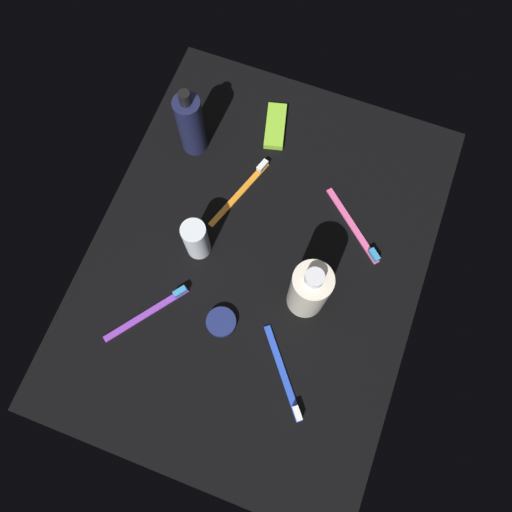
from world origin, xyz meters
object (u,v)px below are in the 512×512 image
lotion_bottle (191,124)px  deodorant_stick (196,240)px  bodywash_bottle (309,290)px  toothbrush_orange (243,189)px  snack_bar_lime (275,126)px  cream_tin_left (221,322)px  toothbrush_pink (356,229)px  toothbrush_purple (151,310)px  toothbrush_blue (285,378)px

lotion_bottle → deodorant_stick: (21.08, 9.60, -2.53)cm
bodywash_bottle → toothbrush_orange: (-17.17, -19.35, -7.36)cm
bodywash_bottle → snack_bar_lime: 38.52cm
lotion_bottle → toothbrush_orange: size_ratio=1.02×
toothbrush_orange → cream_tin_left: size_ratio=3.07×
lotion_bottle → bodywash_bottle: 40.21cm
toothbrush_orange → bodywash_bottle: bearing=48.4°
toothbrush_orange → toothbrush_pink: size_ratio=1.20×
cream_tin_left → toothbrush_pink: bearing=145.7°
toothbrush_orange → deodorant_stick: bearing=-13.8°
toothbrush_purple → toothbrush_orange: bearing=166.3°
toothbrush_blue → cream_tin_left: (-5.49, -14.65, 0.15)cm
toothbrush_pink → snack_bar_lime: 28.14cm
bodywash_bottle → cream_tin_left: bodywash_bottle is taller
lotion_bottle → snack_bar_lime: lotion_bottle is taller
deodorant_stick → snack_bar_lime: bearing=170.9°
toothbrush_purple → bodywash_bottle: bearing=114.8°
lotion_bottle → snack_bar_lime: 18.79cm
toothbrush_pink → snack_bar_lime: size_ratio=1.39×
deodorant_stick → snack_bar_lime: 31.45cm
lotion_bottle → cream_tin_left: 39.12cm
bodywash_bottle → snack_bar_lime: (-33.26, -18.05, -7.21)cm
bodywash_bottle → toothbrush_blue: bodywash_bottle is taller
bodywash_bottle → toothbrush_purple: bodywash_bottle is taller
bodywash_bottle → cream_tin_left: 18.01cm
deodorant_stick → toothbrush_pink: 31.68cm
toothbrush_purple → cream_tin_left: toothbrush_purple is taller
toothbrush_pink → toothbrush_orange: bearing=-90.5°
toothbrush_orange → toothbrush_blue: (32.39, 20.67, 0.00)cm
toothbrush_pink → bodywash_bottle: bearing=-16.0°
toothbrush_purple → toothbrush_pink: bearing=132.9°
bodywash_bottle → deodorant_stick: bearing=-96.3°
deodorant_stick → cream_tin_left: 16.22cm
toothbrush_pink → cream_tin_left: (26.67, -18.20, 0.15)cm
lotion_bottle → toothbrush_pink: lotion_bottle is taller
bodywash_bottle → toothbrush_pink: bodywash_bottle is taller
toothbrush_orange → toothbrush_purple: bearing=-13.7°
bodywash_bottle → toothbrush_orange: bearing=-131.6°
toothbrush_orange → snack_bar_lime: (-16.09, 1.29, 0.14)cm
bodywash_bottle → toothbrush_pink: size_ratio=1.22×
bodywash_bottle → deodorant_stick: bodywash_bottle is taller
bodywash_bottle → toothbrush_orange: 26.89cm
snack_bar_lime → cream_tin_left: (42.99, 4.72, 0.00)cm
bodywash_bottle → deodorant_stick: size_ratio=1.68×
deodorant_stick → cream_tin_left: deodorant_stick is taller
deodorant_stick → toothbrush_orange: size_ratio=0.60×
toothbrush_purple → toothbrush_blue: size_ratio=1.03×
snack_bar_lime → cream_tin_left: bearing=-8.0°
toothbrush_orange → toothbrush_pink: (0.23, 24.21, 0.00)cm
deodorant_stick → toothbrush_blue: size_ratio=0.71×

